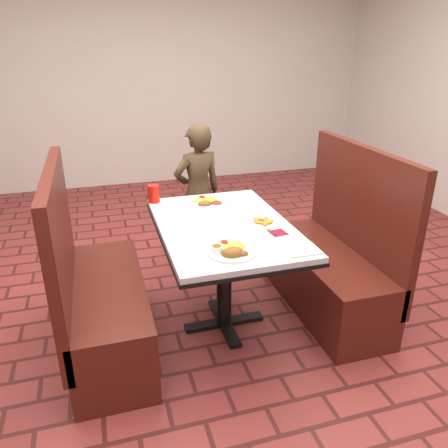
{
  "coord_description": "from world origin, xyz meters",
  "views": [
    {
      "loc": [
        -0.72,
        -2.41,
        1.8
      ],
      "look_at": [
        0.0,
        0.0,
        0.75
      ],
      "focal_mm": 35.0,
      "sensor_mm": 36.0,
      "label": 1
    }
  ],
  "objects": [
    {
      "name": "lettuce_shreds",
      "position": [
        0.04,
        0.06,
        0.75
      ],
      "size": [
        0.28,
        0.32,
        0.0
      ],
      "primitive_type": null,
      "color": "#96C54E",
      "rests_on": "dining_table"
    },
    {
      "name": "maroon_napkin",
      "position": [
        0.27,
        -0.23,
        0.75
      ],
      "size": [
        0.11,
        0.11,
        0.0
      ],
      "primitive_type": "cube",
      "rotation": [
        0.0,
        0.0,
        0.12
      ],
      "color": "maroon",
      "rests_on": "dining_table"
    },
    {
      "name": "booth_bench_right",
      "position": [
        0.8,
        0.0,
        0.33
      ],
      "size": [
        0.47,
        1.2,
        1.17
      ],
      "color": "#501B12",
      "rests_on": "ground"
    },
    {
      "name": "booth_bench_left",
      "position": [
        -0.8,
        0.0,
        0.33
      ],
      "size": [
        0.47,
        1.2,
        1.17
      ],
      "color": "#501B12",
      "rests_on": "ground"
    },
    {
      "name": "paper_napkin",
      "position": [
        0.29,
        -0.49,
        0.76
      ],
      "size": [
        0.19,
        0.15,
        0.01
      ],
      "primitive_type": "cube",
      "rotation": [
        0.0,
        0.0,
        -0.01
      ],
      "color": "silver",
      "rests_on": "dining_table"
    },
    {
      "name": "fork_utensil",
      "position": [
        -0.09,
        -0.42,
        0.76
      ],
      "size": [
        0.01,
        0.13,
        0.0
      ],
      "primitive_type": "cube",
      "rotation": [
        0.0,
        0.0,
        -0.04
      ],
      "color": "silver",
      "rests_on": "dining_table"
    },
    {
      "name": "plantain_plate",
      "position": [
        0.23,
        -0.07,
        0.76
      ],
      "size": [
        0.19,
        0.19,
        0.03
      ],
      "rotation": [
        0.0,
        0.0,
        -0.03
      ],
      "color": "white",
      "rests_on": "dining_table"
    },
    {
      "name": "red_tumbler",
      "position": [
        -0.36,
        0.54,
        0.81
      ],
      "size": [
        0.08,
        0.08,
        0.12
      ],
      "primitive_type": "cylinder",
      "color": "red",
      "rests_on": "dining_table"
    },
    {
      "name": "spoon_utensil",
      "position": [
        0.23,
        -0.2,
        0.75
      ],
      "size": [
        0.03,
        0.12,
        0.0
      ],
      "primitive_type": "cube",
      "rotation": [
        0.0,
        0.0,
        0.21
      ],
      "color": "silver",
      "rests_on": "dining_table"
    },
    {
      "name": "diner_person",
      "position": [
        0.09,
        1.1,
        0.59
      ],
      "size": [
        0.48,
        0.37,
        1.19
      ],
      "primitive_type": "imported",
      "rotation": [
        0.0,
        0.0,
        3.35
      ],
      "color": "brown",
      "rests_on": "ground"
    },
    {
      "name": "near_dinner_plate",
      "position": [
        -0.08,
        -0.4,
        0.78
      ],
      "size": [
        0.27,
        0.27,
        0.08
      ],
      "rotation": [
        0.0,
        0.0,
        -0.39
      ],
      "color": "white",
      "rests_on": "dining_table"
    },
    {
      "name": "knife_utensil",
      "position": [
        -0.11,
        -0.37,
        0.76
      ],
      "size": [
        0.07,
        0.15,
        0.0
      ],
      "primitive_type": "cube",
      "rotation": [
        0.0,
        0.0,
        0.41
      ],
      "color": "silver",
      "rests_on": "dining_table"
    },
    {
      "name": "dining_table",
      "position": [
        0.0,
        0.0,
        0.65
      ],
      "size": [
        0.81,
        1.21,
        0.75
      ],
      "color": "silver",
      "rests_on": "ground"
    },
    {
      "name": "far_dinner_plate",
      "position": [
        -0.01,
        0.38,
        0.78
      ],
      "size": [
        0.27,
        0.27,
        0.07
      ],
      "rotation": [
        0.0,
        0.0,
        0.21
      ],
      "color": "white",
      "rests_on": "dining_table"
    },
    {
      "name": "room",
      "position": [
        0.0,
        0.0,
        1.91
      ],
      "size": [
        7.0,
        7.04,
        2.82
      ],
      "color": "maroon",
      "rests_on": "ground"
    }
  ]
}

